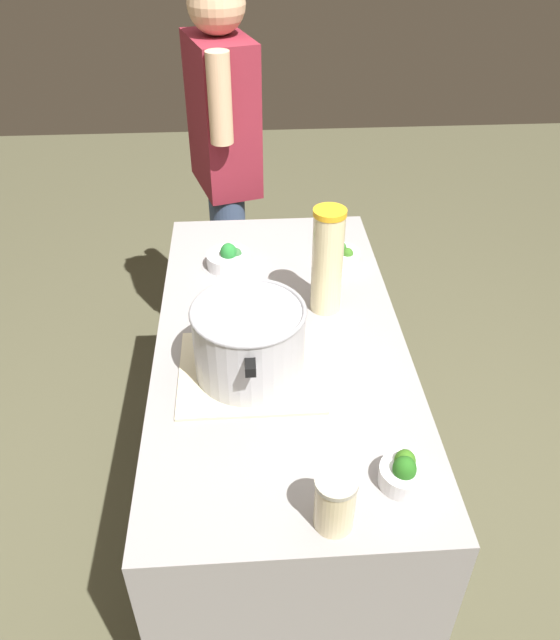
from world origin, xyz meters
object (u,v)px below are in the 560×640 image
object	(u,v)px
cooking_pot	(249,339)
lemonade_pitcher	(327,261)
broccoli_bowl_front	(404,472)
broccoli_bowl_back	(229,258)
mason_jar	(335,502)
person_cook	(226,178)
broccoli_bowl_center	(340,256)

from	to	relation	value
cooking_pot	lemonade_pitcher	world-z (taller)	lemonade_pitcher
broccoli_bowl_front	cooking_pot	bearing A→B (deg)	40.16
broccoli_bowl_front	broccoli_bowl_back	xyz separation A→B (m)	(0.87, 0.36, -0.00)
mason_jar	broccoli_bowl_front	xyz separation A→B (m)	(0.09, -0.16, -0.03)
mason_jar	broccoli_bowl_back	xyz separation A→B (m)	(0.96, 0.20, -0.03)
lemonade_pitcher	person_cook	distance (m)	0.93
cooking_pot	broccoli_bowl_back	bearing A→B (deg)	5.88
mason_jar	person_cook	distance (m)	1.60
broccoli_bowl_center	broccoli_bowl_back	size ratio (longest dim) A/B	0.93
broccoli_bowl_front	person_cook	bearing A→B (deg)	13.92
cooking_pot	lemonade_pitcher	distance (m)	0.35
cooking_pot	broccoli_bowl_center	distance (m)	0.59
cooking_pot	broccoli_bowl_center	size ratio (longest dim) A/B	2.70
mason_jar	lemonade_pitcher	bearing A→B (deg)	-5.77
lemonade_pitcher	person_cook	world-z (taller)	person_cook
mason_jar	person_cook	bearing A→B (deg)	7.72
lemonade_pitcher	broccoli_bowl_center	size ratio (longest dim) A/B	2.42
cooking_pot	broccoli_bowl_back	xyz separation A→B (m)	(0.51, 0.05, -0.08)
lemonade_pitcher	broccoli_bowl_center	xyz separation A→B (m)	(0.24, -0.08, -0.13)
cooking_pot	broccoli_bowl_back	distance (m)	0.51
cooking_pot	lemonade_pitcher	size ratio (longest dim) A/B	1.12
lemonade_pitcher	broccoli_bowl_back	bearing A→B (deg)	48.42
lemonade_pitcher	broccoli_bowl_center	world-z (taller)	lemonade_pitcher
broccoli_bowl_back	lemonade_pitcher	bearing A→B (deg)	-131.58
mason_jar	broccoli_bowl_back	bearing A→B (deg)	11.90
mason_jar	person_cook	world-z (taller)	person_cook
broccoli_bowl_center	broccoli_bowl_back	distance (m)	0.35
cooking_pot	person_cook	bearing A→B (deg)	3.31
broccoli_bowl_center	cooking_pot	bearing A→B (deg)	149.45
cooking_pot	person_cook	xyz separation A→B (m)	(1.14, 0.07, -0.09)
mason_jar	broccoli_bowl_back	size ratio (longest dim) A/B	0.92
lemonade_pitcher	person_cook	xyz separation A→B (m)	(0.87, 0.29, -0.14)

